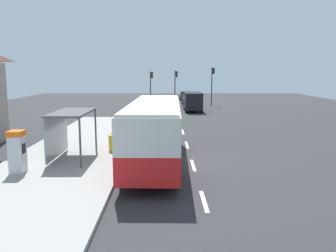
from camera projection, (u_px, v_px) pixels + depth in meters
ground_plane at (177, 123)px, 32.66m from camera, size 56.00×92.00×0.04m
sidewalk_platform at (77, 151)px, 20.72m from camera, size 6.20×30.00×0.18m
lane_stripe_seg_0 at (204, 201)px, 12.90m from camera, size 0.16×2.20×0.01m
lane_stripe_seg_1 at (193, 165)px, 17.84m from camera, size 0.16×2.20×0.01m
lane_stripe_seg_2 at (187, 145)px, 22.78m from camera, size 0.16×2.20×0.01m
lane_stripe_seg_3 at (183, 132)px, 27.72m from camera, size 0.16×2.20×0.01m
lane_stripe_seg_4 at (180, 123)px, 32.66m from camera, size 0.16×2.20×0.01m
lane_stripe_seg_5 at (178, 116)px, 37.60m from camera, size 0.16×2.20×0.01m
lane_stripe_seg_6 at (176, 111)px, 42.54m from camera, size 0.16×2.20×0.01m
lane_stripe_seg_7 at (175, 107)px, 47.48m from camera, size 0.16×2.20×0.01m
bus at (155, 128)px, 18.06m from camera, size 2.81×11.07×3.21m
white_van at (193, 100)px, 42.21m from camera, size 2.05×5.20×2.30m
sedan_near at (189, 99)px, 50.55m from camera, size 1.89×4.42×1.52m
sedan_far at (186, 96)px, 58.06m from camera, size 1.96×4.46×1.52m
ticket_machine at (17, 151)px, 15.82m from camera, size 0.66×0.76×1.94m
recycling_bin_yellow at (113, 143)px, 20.23m from camera, size 0.52×0.52×0.95m
recycling_bin_orange at (115, 141)px, 20.92m from camera, size 0.52×0.52×0.95m
recycling_bin_red at (116, 138)px, 21.61m from camera, size 0.52×0.52×0.95m
traffic_light_near_side at (212, 80)px, 48.64m from camera, size 0.49×0.28×5.36m
traffic_light_far_side at (151, 83)px, 49.40m from camera, size 0.49×0.28×4.78m
traffic_light_median at (176, 82)px, 50.21m from camera, size 0.49×0.28×4.91m
bus_shelter at (66, 122)px, 18.41m from camera, size 1.80×4.00×2.50m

